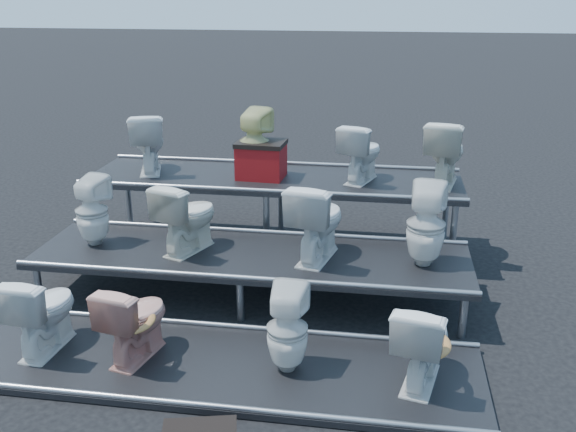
# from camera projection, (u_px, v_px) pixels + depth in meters

# --- Properties ---
(ground) EXTENTS (80.00, 80.00, 0.00)m
(ground) POSITION_uv_depth(u_px,v_px,m) (252.00, 296.00, 6.36)
(ground) COLOR black
(ground) RESTS_ON ground
(tier_front) EXTENTS (4.20, 1.20, 0.06)m
(tier_front) POSITION_uv_depth(u_px,v_px,m) (218.00, 366.00, 5.14)
(tier_front) COLOR black
(tier_front) RESTS_ON ground
(tier_mid) EXTENTS (4.20, 1.20, 0.46)m
(tier_mid) POSITION_uv_depth(u_px,v_px,m) (251.00, 275.00, 6.28)
(tier_mid) COLOR black
(tier_mid) RESTS_ON ground
(tier_back) EXTENTS (4.20, 1.20, 0.86)m
(tier_back) POSITION_uv_depth(u_px,v_px,m) (274.00, 212.00, 7.42)
(tier_back) COLOR black
(tier_back) RESTS_ON ground
(toilet_0) EXTENTS (0.43, 0.70, 0.69)m
(toilet_0) POSITION_uv_depth(u_px,v_px,m) (43.00, 311.00, 5.23)
(toilet_0) COLOR silver
(toilet_0) RESTS_ON tier_front
(toilet_1) EXTENTS (0.50, 0.72, 0.67)m
(toilet_1) POSITION_uv_depth(u_px,v_px,m) (135.00, 319.00, 5.11)
(toilet_1) COLOR tan
(toilet_1) RESTS_ON tier_front
(toilet_2) EXTENTS (0.34, 0.34, 0.71)m
(toilet_2) POSITION_uv_depth(u_px,v_px,m) (287.00, 329.00, 4.93)
(toilet_2) COLOR silver
(toilet_2) RESTS_ON tier_front
(toilet_3) EXTENTS (0.53, 0.75, 0.69)m
(toilet_3) POSITION_uv_depth(u_px,v_px,m) (422.00, 341.00, 4.78)
(toilet_3) COLOR silver
(toilet_3) RESTS_ON tier_front
(toilet_4) EXTENTS (0.38, 0.39, 0.70)m
(toilet_4) POSITION_uv_depth(u_px,v_px,m) (92.00, 211.00, 6.32)
(toilet_4) COLOR silver
(toilet_4) RESTS_ON tier_mid
(toilet_5) EXTENTS (0.61, 0.78, 0.70)m
(toilet_5) POSITION_uv_depth(u_px,v_px,m) (187.00, 216.00, 6.17)
(toilet_5) COLOR beige
(toilet_5) RESTS_ON tier_mid
(toilet_6) EXTENTS (0.58, 0.82, 0.76)m
(toilet_6) POSITION_uv_depth(u_px,v_px,m) (317.00, 220.00, 5.98)
(toilet_6) COLOR silver
(toilet_6) RESTS_ON tier_mid
(toilet_7) EXTENTS (0.40, 0.41, 0.78)m
(toilet_7) POSITION_uv_depth(u_px,v_px,m) (426.00, 225.00, 5.83)
(toilet_7) COLOR silver
(toilet_7) RESTS_ON tier_mid
(toilet_8) EXTENTS (0.57, 0.76, 0.69)m
(toilet_8) POSITION_uv_depth(u_px,v_px,m) (148.00, 142.00, 7.37)
(toilet_8) COLOR silver
(toilet_8) RESTS_ON tier_back
(toilet_9) EXTENTS (0.43, 0.43, 0.77)m
(toilet_9) POSITION_uv_depth(u_px,v_px,m) (255.00, 143.00, 7.18)
(toilet_9) COLOR #D0CD87
(toilet_9) RESTS_ON tier_back
(toilet_10) EXTENTS (0.55, 0.72, 0.65)m
(toilet_10) POSITION_uv_depth(u_px,v_px,m) (361.00, 152.00, 7.02)
(toilet_10) COLOR silver
(toilet_10) RESTS_ON tier_back
(toilet_11) EXTENTS (0.54, 0.77, 0.71)m
(toilet_11) POSITION_uv_depth(u_px,v_px,m) (445.00, 152.00, 6.88)
(toilet_11) COLOR beige
(toilet_11) RESTS_ON tier_back
(red_crate) EXTENTS (0.53, 0.44, 0.37)m
(red_crate) POSITION_uv_depth(u_px,v_px,m) (261.00, 162.00, 7.19)
(red_crate) COLOR maroon
(red_crate) RESTS_ON tier_back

